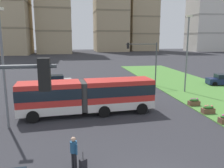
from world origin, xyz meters
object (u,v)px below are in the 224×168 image
object	(u,v)px
articulated_bus	(87,96)
traffic_light_far_right	(146,56)
flower_planter_4	(194,102)
streetlight_left	(3,64)
streetlight_median	(187,51)
rolling_suitcase	(83,164)
apartment_tower_eastcentre	(143,1)
pedestrian_crossing	(74,151)
apartment_tower_westcentre	(54,0)
car_navy_sedan	(223,80)
apartment_tower_centre	(111,13)
flower_planter_3	(208,109)
car_silver_hatch	(55,81)

from	to	relation	value
articulated_bus	traffic_light_far_right	size ratio (longest dim) A/B	1.99
flower_planter_4	traffic_light_far_right	xyz separation A→B (m)	(-1.84, 10.05, 3.76)
streetlight_left	streetlight_median	bearing A→B (deg)	25.13
traffic_light_far_right	streetlight_median	xyz separation A→B (m)	(3.74, -4.26, 0.89)
articulated_bus	rolling_suitcase	distance (m)	9.16
articulated_bus	streetlight_median	xyz separation A→B (m)	(12.44, 6.48, 3.42)
streetlight_left	apartment_tower_eastcentre	bearing A→B (deg)	68.35
pedestrian_crossing	traffic_light_far_right	xyz separation A→B (m)	(9.98, 19.56, 3.18)
rolling_suitcase	apartment_tower_westcentre	xyz separation A→B (m)	(-7.71, 98.64, 22.52)
pedestrian_crossing	streetlight_left	distance (m)	9.03
car_navy_sedan	pedestrian_crossing	xyz separation A→B (m)	(-21.25, -18.65, 0.25)
flower_planter_4	streetlight_left	distance (m)	17.49
car_navy_sedan	traffic_light_far_right	xyz separation A→B (m)	(-11.28, 0.92, 3.43)
streetlight_left	apartment_tower_centre	xyz separation A→B (m)	(24.21, 101.81, 14.19)
rolling_suitcase	streetlight_median	size ratio (longest dim) A/B	0.10
streetlight_median	apartment_tower_westcentre	distance (m)	87.55
articulated_bus	car_navy_sedan	world-z (taller)	articulated_bus
traffic_light_far_right	apartment_tower_eastcentre	size ratio (longest dim) A/B	0.12
flower_planter_3	traffic_light_far_right	size ratio (longest dim) A/B	0.18
flower_planter_3	articulated_bus	bearing A→B (deg)	170.28
articulated_bus	pedestrian_crossing	size ratio (longest dim) A/B	6.89
pedestrian_crossing	rolling_suitcase	size ratio (longest dim) A/B	1.79
car_navy_sedan	streetlight_left	world-z (taller)	streetlight_left
car_silver_hatch	car_navy_sedan	bearing A→B (deg)	-7.18
pedestrian_crossing	flower_planter_4	size ratio (longest dim) A/B	1.58
articulated_bus	flower_planter_4	xyz separation A→B (m)	(10.54, 0.69, -1.23)
car_navy_sedan	car_silver_hatch	bearing A→B (deg)	172.82
pedestrian_crossing	streetlight_left	world-z (taller)	streetlight_left
apartment_tower_eastcentre	apartment_tower_centre	bearing A→B (deg)	-170.61
car_silver_hatch	pedestrian_crossing	distance (m)	21.76
apartment_tower_centre	traffic_light_far_right	bearing A→B (deg)	-96.02
car_silver_hatch	apartment_tower_westcentre	xyz separation A→B (m)	(-4.86, 76.81, 22.08)
articulated_bus	streetlight_left	size ratio (longest dim) A/B	1.37
car_silver_hatch	streetlight_median	bearing A→B (deg)	-21.41
car_silver_hatch	flower_planter_3	world-z (taller)	car_silver_hatch
flower_planter_3	traffic_light_far_right	xyz separation A→B (m)	(-1.84, 12.54, 3.76)
car_silver_hatch	flower_planter_3	xyz separation A→B (m)	(14.21, -14.60, -0.33)
flower_planter_4	apartment_tower_westcentre	size ratio (longest dim) A/B	0.02
flower_planter_3	streetlight_left	distance (m)	17.24
car_navy_sedan	rolling_suitcase	distance (m)	28.08
car_navy_sedan	traffic_light_far_right	bearing A→B (deg)	175.36
car_navy_sedan	flower_planter_3	distance (m)	14.98
streetlight_median	apartment_tower_westcentre	world-z (taller)	apartment_tower_westcentre
pedestrian_crossing	flower_planter_3	size ratio (longest dim) A/B	1.58
flower_planter_4	apartment_tower_eastcentre	bearing A→B (deg)	76.26
rolling_suitcase	car_silver_hatch	bearing A→B (deg)	97.44
articulated_bus	flower_planter_4	size ratio (longest dim) A/B	10.90
streetlight_median	flower_planter_3	bearing A→B (deg)	-102.91
articulated_bus	car_silver_hatch	bearing A→B (deg)	106.00
flower_planter_4	streetlight_median	size ratio (longest dim) A/B	0.12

